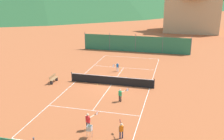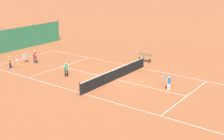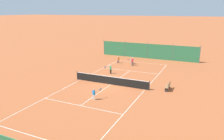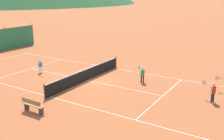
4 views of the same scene
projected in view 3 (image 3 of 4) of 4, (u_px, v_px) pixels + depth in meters
name	position (u px, v px, depth m)	size (l,w,h in m)	color
ground_plane	(111.00, 84.00, 25.18)	(600.00, 600.00, 0.00)	#A8542D
court_line_markings	(111.00, 84.00, 25.18)	(8.25, 23.85, 0.01)	white
tennis_net	(111.00, 80.00, 25.04)	(9.18, 0.08, 1.06)	#2D2D2D
windscreen_fence_near	(148.00, 51.00, 38.42)	(17.28, 0.08, 2.90)	#2D754C
player_near_baseline	(94.00, 93.00, 20.72)	(0.62, 0.90, 1.13)	white
player_near_service	(118.00, 59.00, 35.00)	(0.50, 0.99, 1.15)	#23284C
player_far_baseline	(132.00, 61.00, 33.51)	(0.74, 0.98, 1.31)	#23284C
player_far_service	(110.00, 69.00, 29.22)	(0.83, 0.85, 1.22)	black
tennis_ball_by_net_right	(89.00, 97.00, 21.37)	(0.07, 0.07, 0.07)	#CCE033
tennis_ball_alley_left	(116.00, 79.00, 27.19)	(0.07, 0.07, 0.07)	#CCE033
tennis_ball_mid_court	(107.00, 91.00, 22.99)	(0.07, 0.07, 0.07)	#CCE033
tennis_ball_service_box	(84.00, 106.00, 19.51)	(0.07, 0.07, 0.07)	#CCE033
tennis_ball_by_net_left	(124.00, 85.00, 25.01)	(0.07, 0.07, 0.07)	#CCE033
tennis_ball_far_corner	(129.00, 63.00, 35.37)	(0.07, 0.07, 0.07)	#CCE033
tennis_ball_alley_right	(107.00, 77.00, 27.63)	(0.07, 0.07, 0.07)	#CCE033
tennis_ball_near_corner	(89.00, 103.00, 20.00)	(0.07, 0.07, 0.07)	#CCE033
ball_hopper	(132.00, 60.00, 34.57)	(0.36, 0.36, 0.89)	#B7B7BC
courtside_bench	(168.00, 86.00, 23.30)	(0.36, 1.50, 0.84)	olive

